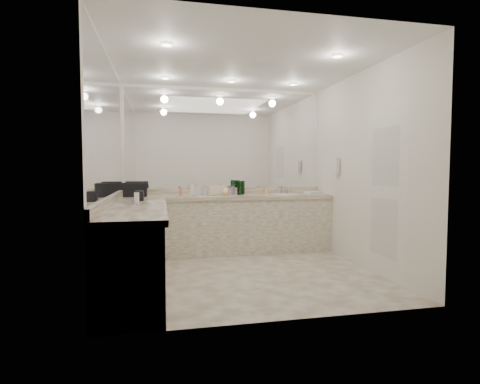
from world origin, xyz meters
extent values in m
plane|color=beige|center=(0.00, 0.00, 0.00)|extent=(3.20, 3.20, 0.00)
plane|color=white|center=(0.00, 0.00, 2.60)|extent=(3.20, 3.20, 0.00)
cube|color=white|center=(0.00, 1.50, 1.30)|extent=(3.20, 0.02, 2.60)
cube|color=white|center=(-1.60, 0.00, 1.30)|extent=(0.02, 3.00, 2.60)
cube|color=white|center=(1.60, 0.00, 1.30)|extent=(0.02, 3.00, 2.60)
cube|color=silver|center=(0.00, 1.20, 0.42)|extent=(3.20, 0.60, 0.84)
cube|color=beige|center=(0.00, 1.19, 0.87)|extent=(3.20, 0.64, 0.06)
cube|color=silver|center=(-1.30, -0.30, 0.42)|extent=(0.60, 2.40, 0.84)
cube|color=beige|center=(-1.29, -0.30, 0.87)|extent=(0.64, 2.42, 0.06)
cube|color=beige|center=(0.00, 1.48, 0.95)|extent=(3.20, 0.04, 0.10)
cube|color=beige|center=(-1.58, 0.00, 0.95)|extent=(0.04, 3.00, 0.10)
cube|color=white|center=(0.00, 1.49, 1.77)|extent=(3.12, 0.01, 1.55)
cube|color=white|center=(-1.59, 0.00, 1.77)|extent=(0.01, 2.92, 1.55)
cylinder|color=white|center=(0.95, 1.20, 0.90)|extent=(0.44, 0.44, 0.03)
cube|color=silver|center=(0.95, 1.41, 0.97)|extent=(0.24, 0.16, 0.14)
cube|color=white|center=(1.56, 0.70, 1.35)|extent=(0.06, 0.10, 0.24)
cube|color=white|center=(1.59, -0.50, 1.05)|extent=(0.02, 0.82, 2.10)
cube|color=black|center=(-1.41, 1.18, 1.00)|extent=(0.36, 0.23, 0.20)
cube|color=black|center=(-1.30, 0.45, 0.96)|extent=(0.11, 0.23, 0.13)
cube|color=beige|center=(-0.21, 1.29, 0.97)|extent=(0.28, 0.23, 0.14)
cube|color=white|center=(1.40, 1.18, 0.92)|extent=(0.29, 0.23, 0.04)
cylinder|color=white|center=(-1.30, -0.09, 0.97)|extent=(0.06, 0.06, 0.13)
imported|color=white|center=(-0.56, 1.24, 1.01)|extent=(0.11, 0.11, 0.22)
imported|color=silver|center=(-0.48, 1.13, 0.99)|extent=(0.08, 0.09, 0.18)
imported|color=#F6E08A|center=(-0.04, 1.25, 0.98)|extent=(0.13, 0.13, 0.16)
cylinder|color=#14511F|center=(0.24, 1.30, 1.01)|extent=(0.07, 0.07, 0.22)
cylinder|color=#14511F|center=(0.22, 1.28, 1.01)|extent=(0.07, 0.07, 0.21)
cylinder|color=#14511F|center=(0.17, 1.21, 1.01)|extent=(0.07, 0.07, 0.22)
cylinder|color=white|center=(-0.35, 1.33, 0.95)|extent=(0.06, 0.06, 0.10)
cylinder|color=#F2D84C|center=(0.62, 1.27, 0.95)|extent=(0.06, 0.06, 0.10)
cylinder|color=#9966B2|center=(0.09, 1.33, 0.96)|extent=(0.05, 0.05, 0.13)
cylinder|color=#E57F66|center=(0.61, 1.28, 0.95)|extent=(0.06, 0.06, 0.10)
cylinder|color=#E57F66|center=(-0.73, 1.26, 0.96)|extent=(0.05, 0.05, 0.11)
cylinder|color=silver|center=(0.20, 1.35, 0.93)|extent=(0.05, 0.05, 0.06)
cylinder|color=white|center=(-0.08, 1.27, 0.94)|extent=(0.06, 0.06, 0.08)
camera|label=1|loc=(-1.03, -4.50, 1.31)|focal=28.00mm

